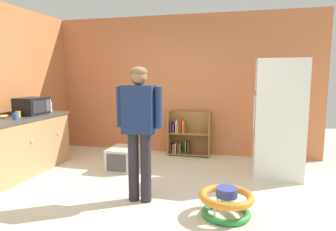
% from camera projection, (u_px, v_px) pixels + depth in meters
% --- Properties ---
extents(ground_plane, '(12.00, 12.00, 0.00)m').
position_uv_depth(ground_plane, '(146.00, 197.00, 3.74)').
color(ground_plane, beige).
rests_on(ground_plane, ground).
extents(back_wall, '(5.20, 0.06, 2.70)m').
position_uv_depth(back_wall, '(183.00, 85.00, 5.81)').
color(back_wall, '#C77245').
rests_on(back_wall, ground).
extents(left_side_wall, '(0.06, 2.99, 2.70)m').
position_uv_depth(left_side_wall, '(12.00, 87.00, 4.97)').
color(left_side_wall, '#C57643').
rests_on(left_side_wall, ground).
extents(kitchen_counter, '(0.65, 2.02, 0.90)m').
position_uv_depth(kitchen_counter, '(14.00, 147.00, 4.49)').
color(kitchen_counter, tan).
rests_on(kitchen_counter, ground).
extents(refrigerator, '(0.73, 0.68, 1.78)m').
position_uv_depth(refrigerator, '(279.00, 118.00, 4.48)').
color(refrigerator, white).
rests_on(refrigerator, ground).
extents(bookshelf, '(0.80, 0.28, 0.85)m').
position_uv_depth(bookshelf, '(187.00, 136.00, 5.73)').
color(bookshelf, '#9E6B39').
rests_on(bookshelf, ground).
extents(standing_person, '(0.57, 0.22, 1.64)m').
position_uv_depth(standing_person, '(139.00, 122.00, 3.52)').
color(standing_person, '#29252C').
rests_on(standing_person, ground).
extents(baby_walker, '(0.60, 0.60, 0.32)m').
position_uv_depth(baby_walker, '(226.00, 202.00, 3.23)').
color(baby_walker, green).
rests_on(baby_walker, ground).
extents(pet_carrier, '(0.42, 0.55, 0.36)m').
position_uv_depth(pet_carrier, '(123.00, 158.00, 4.87)').
color(pet_carrier, beige).
rests_on(pet_carrier, ground).
extents(microwave, '(0.37, 0.48, 0.28)m').
position_uv_depth(microwave, '(32.00, 106.00, 4.84)').
color(microwave, black).
rests_on(microwave, kitchen_counter).
extents(banana_bunch, '(0.15, 0.16, 0.04)m').
position_uv_depth(banana_bunch, '(4.00, 116.00, 4.46)').
color(banana_bunch, yellow).
rests_on(banana_bunch, kitchen_counter).
extents(clear_bottle, '(0.07, 0.07, 0.25)m').
position_uv_depth(clear_bottle, '(50.00, 106.00, 5.23)').
color(clear_bottle, silver).
rests_on(clear_bottle, kitchen_counter).
extents(blue_cup, '(0.08, 0.08, 0.09)m').
position_uv_depth(blue_cup, '(15.00, 116.00, 4.29)').
color(blue_cup, blue).
rests_on(blue_cup, kitchen_counter).
extents(yellow_cup, '(0.08, 0.08, 0.09)m').
position_uv_depth(yellow_cup, '(18.00, 114.00, 4.54)').
color(yellow_cup, yellow).
rests_on(yellow_cup, kitchen_counter).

